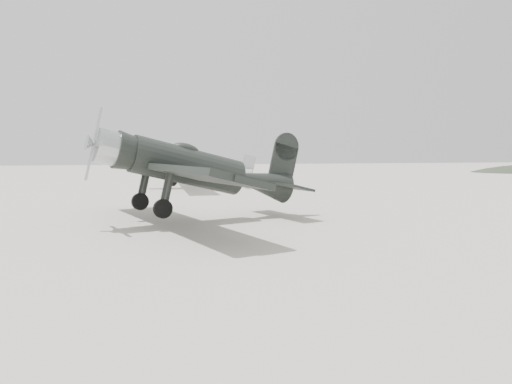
% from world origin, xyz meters
% --- Properties ---
extents(ground, '(160.00, 160.00, 0.00)m').
position_xyz_m(ground, '(0.00, 0.00, 0.00)').
color(ground, '#ACA599').
rests_on(ground, ground).
extents(lowwing_monoplane, '(9.40, 12.88, 4.18)m').
position_xyz_m(lowwing_monoplane, '(-1.64, 4.25, 2.21)').
color(lowwing_monoplane, black).
rests_on(lowwing_monoplane, ground).
extents(highwing_monoplane, '(8.97, 12.56, 3.59)m').
position_xyz_m(highwing_monoplane, '(-0.39, 22.51, 2.25)').
color(highwing_monoplane, '#A2A4A7').
rests_on(highwing_monoplane, ground).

